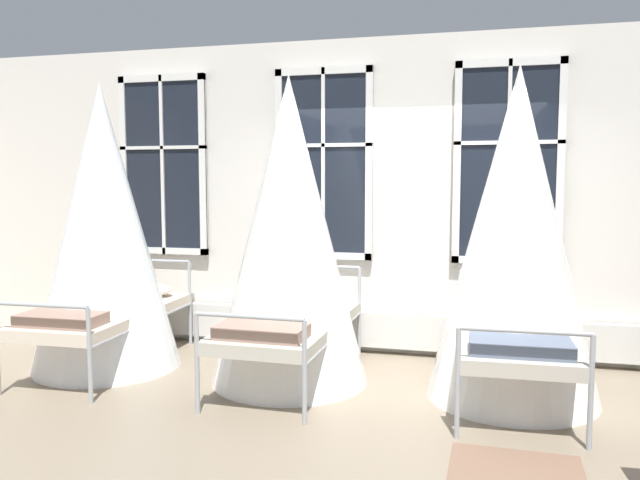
% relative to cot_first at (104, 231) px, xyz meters
% --- Properties ---
extents(ground, '(20.12, 20.12, 0.00)m').
position_rel_cot_first_xyz_m(ground, '(2.76, 0.12, -1.30)').
color(ground, gray).
extents(back_wall_with_windows, '(11.06, 0.10, 3.20)m').
position_rel_cot_first_xyz_m(back_wall_with_windows, '(2.76, 1.21, 0.30)').
color(back_wall_with_windows, silver).
rests_on(back_wall_with_windows, ground).
extents(window_bank, '(6.47, 0.10, 2.84)m').
position_rel_cot_first_xyz_m(window_bank, '(2.76, 1.09, -0.14)').
color(window_bank, black).
rests_on(window_bank, ground).
extents(cot_first, '(1.37, 1.94, 2.68)m').
position_rel_cot_first_xyz_m(cot_first, '(0.00, 0.00, 0.00)').
color(cot_first, '#9EA3A8').
rests_on(cot_first, ground).
extents(cot_second, '(1.37, 1.94, 2.67)m').
position_rel_cot_first_xyz_m(cot_second, '(1.82, 0.01, -0.00)').
color(cot_second, '#9EA3A8').
rests_on(cot_second, ground).
extents(cot_third, '(1.37, 1.94, 2.68)m').
position_rel_cot_first_xyz_m(cot_third, '(3.70, 0.04, 0.00)').
color(cot_third, '#9EA3A8').
rests_on(cot_third, ground).
extents(rug_third, '(0.81, 0.58, 0.01)m').
position_rel_cot_first_xyz_m(rug_third, '(3.67, -1.31, -1.30)').
color(rug_third, brown).
rests_on(rug_third, ground).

